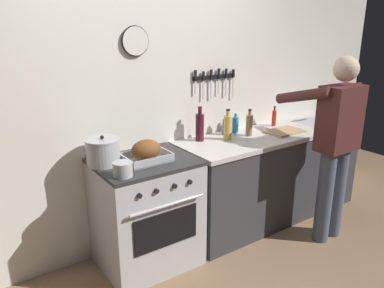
{
  "coord_description": "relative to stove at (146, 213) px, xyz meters",
  "views": [
    {
      "loc": [
        -1.47,
        -1.46,
        1.9
      ],
      "look_at": [
        0.13,
        0.85,
        1.0
      ],
      "focal_mm": 35.16,
      "sensor_mm": 36.0,
      "label": 1
    }
  ],
  "objects": [
    {
      "name": "wall_back",
      "position": [
        0.22,
        0.36,
        0.85
      ],
      "size": [
        6.0,
        0.13,
        2.6
      ],
      "color": "white",
      "rests_on": "ground"
    },
    {
      "name": "counter_block",
      "position": [
        1.43,
        0.0,
        0.01
      ],
      "size": [
        2.03,
        0.65,
        0.9
      ],
      "color": "#38383D",
      "rests_on": "ground"
    },
    {
      "name": "stove",
      "position": [
        0.0,
        0.0,
        0.0
      ],
      "size": [
        0.76,
        0.67,
        0.9
      ],
      "color": "#BCBCC1",
      "rests_on": "ground"
    },
    {
      "name": "person_cook",
      "position": [
        1.55,
        -0.59,
        0.5
      ],
      "size": [
        0.51,
        0.63,
        1.66
      ],
      "rotation": [
        0.0,
        0.0,
        1.59
      ],
      "color": "#4C566B",
      "rests_on": "ground"
    },
    {
      "name": "roasting_pan",
      "position": [
        0.0,
        -0.03,
        0.53
      ],
      "size": [
        0.35,
        0.26,
        0.17
      ],
      "color": "#B7B7BC",
      "rests_on": "stove"
    },
    {
      "name": "stock_pot",
      "position": [
        -0.29,
        0.1,
        0.55
      ],
      "size": [
        0.26,
        0.26,
        0.22
      ],
      "color": "#B7B7BC",
      "rests_on": "stove"
    },
    {
      "name": "saucepan",
      "position": [
        -0.27,
        -0.2,
        0.5
      ],
      "size": [
        0.14,
        0.14,
        0.1
      ],
      "color": "#B7B7BC",
      "rests_on": "stove"
    },
    {
      "name": "cutting_board",
      "position": [
        1.49,
        -0.07,
        0.46
      ],
      "size": [
        0.36,
        0.24,
        0.02
      ],
      "primitive_type": "cube",
      "color": "tan",
      "rests_on": "counter_block"
    },
    {
      "name": "bottle_soy_sauce",
      "position": [
        0.98,
        0.2,
        0.53
      ],
      "size": [
        0.06,
        0.06,
        0.19
      ],
      "color": "black",
      "rests_on": "counter_block"
    },
    {
      "name": "bottle_hot_sauce",
      "position": [
        1.6,
        0.17,
        0.53
      ],
      "size": [
        0.04,
        0.04,
        0.2
      ],
      "color": "red",
      "rests_on": "counter_block"
    },
    {
      "name": "bottle_vinegar",
      "position": [
        1.13,
        0.04,
        0.56
      ],
      "size": [
        0.06,
        0.06,
        0.25
      ],
      "color": "#997F4C",
      "rests_on": "counter_block"
    },
    {
      "name": "bottle_dish_soap",
      "position": [
        1.1,
        0.2,
        0.53
      ],
      "size": [
        0.06,
        0.06,
        0.2
      ],
      "color": "#338CCC",
      "rests_on": "counter_block"
    },
    {
      "name": "bottle_wine_red",
      "position": [
        0.66,
        0.18,
        0.58
      ],
      "size": [
        0.08,
        0.08,
        0.31
      ],
      "color": "#47141E",
      "rests_on": "counter_block"
    },
    {
      "name": "bottle_cooking_oil",
      "position": [
        0.88,
        0.06,
        0.57
      ],
      "size": [
        0.07,
        0.07,
        0.28
      ],
      "color": "gold",
      "rests_on": "counter_block"
    }
  ]
}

